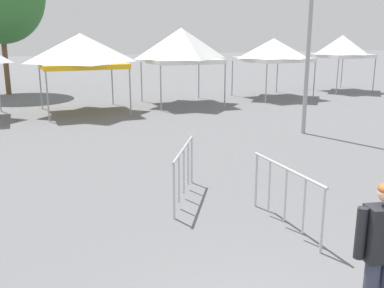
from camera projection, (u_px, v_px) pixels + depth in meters
canopy_tent_behind_right at (81, 51)px, 18.11m from camera, size 3.38×3.38×3.28m
canopy_tent_behind_left at (181, 45)px, 20.27m from camera, size 3.26×3.26×3.53m
canopy_tent_right_of_center at (273, 50)px, 22.56m from camera, size 3.42×3.42×3.04m
canopy_tent_behind_center at (342, 46)px, 25.20m from camera, size 2.79×2.79×3.19m
person_foreground at (383, 249)px, 4.59m from camera, size 0.63×0.34×1.78m
crowd_barrier_by_lift at (286, 186)px, 7.36m from camera, size 0.10×2.10×1.08m
crowd_barrier_near_person at (184, 163)px, 8.66m from camera, size 1.15×1.81×1.08m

